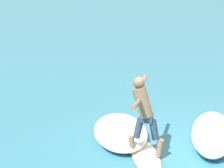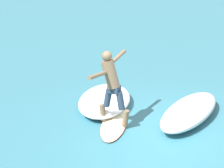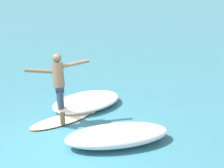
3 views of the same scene
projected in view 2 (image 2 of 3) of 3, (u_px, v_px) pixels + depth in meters
ground_plane at (159, 138)px, 11.64m from camera, size 200.00×200.00×0.00m
surfboard at (114, 124)px, 12.19m from camera, size 0.79×1.92×0.20m
surfer at (111, 82)px, 11.79m from camera, size 0.93×1.48×1.72m
wave_foam_at_tail at (104, 101)px, 13.07m from camera, size 1.55×2.21×0.32m
wave_foam_at_nose at (189, 112)px, 12.39m from camera, size 2.01×2.54×0.40m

